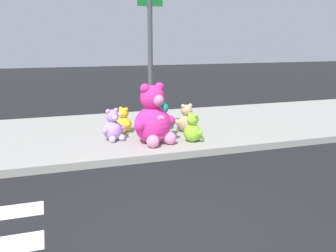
{
  "coord_description": "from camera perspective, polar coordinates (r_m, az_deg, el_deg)",
  "views": [
    {
      "loc": [
        -1.26,
        -3.51,
        2.31
      ],
      "look_at": [
        1.14,
        3.6,
        0.55
      ],
      "focal_mm": 39.34,
      "sensor_mm": 36.0,
      "label": 1
    }
  ],
  "objects": [
    {
      "name": "plush_yellow",
      "position": [
        8.85,
        -6.94,
        0.59
      ],
      "size": [
        0.44,
        0.43,
        0.61
      ],
      "color": "yellow",
      "rests_on": "sidewalk"
    },
    {
      "name": "plush_lavender",
      "position": [
        8.15,
        -8.5,
        -0.26
      ],
      "size": [
        0.52,
        0.51,
        0.71
      ],
      "color": "#B28CD8",
      "rests_on": "sidewalk"
    },
    {
      "name": "ground_plane",
      "position": [
        4.39,
        1.0,
        -18.56
      ],
      "size": [
        60.0,
        60.0,
        0.0
      ],
      "primitive_type": "plane",
      "color": "black"
    },
    {
      "name": "plush_pink_large",
      "position": [
        7.81,
        -2.25,
        1.02
      ],
      "size": [
        0.96,
        0.91,
        1.29
      ],
      "color": "#F22D93",
      "rests_on": "sidewalk"
    },
    {
      "name": "plush_teal",
      "position": [
        9.1,
        -0.93,
        1.24
      ],
      "size": [
        0.5,
        0.48,
        0.69
      ],
      "color": "teal",
      "rests_on": "sidewalk"
    },
    {
      "name": "plush_lime",
      "position": [
        8.0,
        3.92,
        -0.63
      ],
      "size": [
        0.45,
        0.47,
        0.63
      ],
      "color": "#8CD133",
      "rests_on": "sidewalk"
    },
    {
      "name": "plush_tan",
      "position": [
        8.84,
        2.83,
        0.86
      ],
      "size": [
        0.53,
        0.47,
        0.69
      ],
      "color": "tan",
      "rests_on": "sidewalk"
    },
    {
      "name": "sidewalk",
      "position": [
        9.08,
        -10.11,
        -1.26
      ],
      "size": [
        28.0,
        4.4,
        0.15
      ],
      "primitive_type": "cube",
      "color": "#9E9B93",
      "rests_on": "ground_plane"
    },
    {
      "name": "sign_pole",
      "position": [
        8.24,
        -2.75,
        9.96
      ],
      "size": [
        0.56,
        0.11,
        3.2
      ],
      "color": "#4C4C51",
      "rests_on": "sidewalk"
    }
  ]
}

